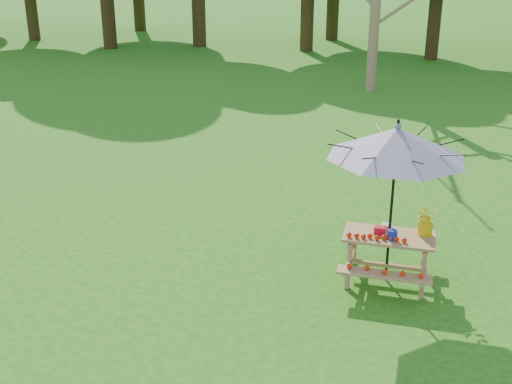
# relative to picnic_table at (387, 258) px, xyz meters

# --- Properties ---
(picnic_table) EXTENTS (1.20, 1.32, 0.67)m
(picnic_table) POSITION_rel_picnic_table_xyz_m (0.00, 0.00, 0.00)
(picnic_table) COLOR #A97D4C
(picnic_table) RESTS_ON ground
(patio_umbrella) EXTENTS (2.36, 2.36, 2.25)m
(patio_umbrella) POSITION_rel_picnic_table_xyz_m (0.00, 0.00, 1.62)
(patio_umbrella) COLOR black
(patio_umbrella) RESTS_ON ground
(produce_bins) EXTENTS (0.31, 0.45, 0.13)m
(produce_bins) POSITION_rel_picnic_table_xyz_m (-0.04, 0.00, 0.40)
(produce_bins) COLOR red
(produce_bins) RESTS_ON picnic_table
(tomatoes_row) EXTENTS (0.77, 0.13, 0.07)m
(tomatoes_row) POSITION_rel_picnic_table_xyz_m (-0.15, -0.18, 0.38)
(tomatoes_row) COLOR red
(tomatoes_row) RESTS_ON picnic_table
(flower_bucket) EXTENTS (0.30, 0.28, 0.42)m
(flower_bucket) POSITION_rel_picnic_table_xyz_m (0.45, 0.15, 0.57)
(flower_bucket) COLOR #E4B80C
(flower_bucket) RESTS_ON picnic_table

